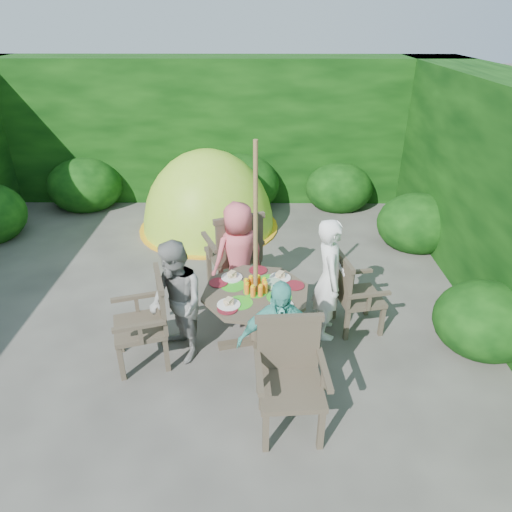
{
  "coord_description": "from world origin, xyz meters",
  "views": [
    {
      "loc": [
        0.98,
        -4.51,
        3.17
      ],
      "look_at": [
        0.94,
        -0.19,
        0.85
      ],
      "focal_mm": 32.0,
      "sensor_mm": 36.0,
      "label": 1
    }
  ],
  "objects_px": {
    "garden_chair_left": "(147,320)",
    "dome_tent": "(209,228)",
    "child_back": "(239,256)",
    "child_front": "(278,343)",
    "garden_chair_back": "(235,251)",
    "parasol_pole": "(256,253)",
    "garden_chair_right": "(353,293)",
    "child_left": "(177,303)",
    "garden_chair_front": "(290,375)",
    "patio_table": "(256,300)",
    "child_right": "(329,279)"
  },
  "relations": [
    {
      "from": "patio_table",
      "to": "child_right",
      "type": "distance_m",
      "value": 0.81
    },
    {
      "from": "child_back",
      "to": "dome_tent",
      "type": "relative_size",
      "value": 0.5
    },
    {
      "from": "parasol_pole",
      "to": "dome_tent",
      "type": "height_order",
      "value": "parasol_pole"
    },
    {
      "from": "child_right",
      "to": "dome_tent",
      "type": "distance_m",
      "value": 3.26
    },
    {
      "from": "garden_chair_left",
      "to": "garden_chair_front",
      "type": "height_order",
      "value": "garden_chair_front"
    },
    {
      "from": "garden_chair_left",
      "to": "garden_chair_back",
      "type": "bearing_deg",
      "value": 131.75
    },
    {
      "from": "parasol_pole",
      "to": "child_back",
      "type": "bearing_deg",
      "value": 104.78
    },
    {
      "from": "garden_chair_left",
      "to": "parasol_pole",
      "type": "bearing_deg",
      "value": 87.27
    },
    {
      "from": "parasol_pole",
      "to": "child_back",
      "type": "relative_size",
      "value": 1.68
    },
    {
      "from": "garden_chair_right",
      "to": "dome_tent",
      "type": "height_order",
      "value": "dome_tent"
    },
    {
      "from": "child_back",
      "to": "patio_table",
      "type": "bearing_deg",
      "value": 75.94
    },
    {
      "from": "child_right",
      "to": "child_back",
      "type": "height_order",
      "value": "child_right"
    },
    {
      "from": "garden_chair_right",
      "to": "dome_tent",
      "type": "distance_m",
      "value": 3.3
    },
    {
      "from": "garden_chair_left",
      "to": "child_right",
      "type": "height_order",
      "value": "child_right"
    },
    {
      "from": "dome_tent",
      "to": "patio_table",
      "type": "bearing_deg",
      "value": -77.59
    },
    {
      "from": "garden_chair_left",
      "to": "dome_tent",
      "type": "xyz_separation_m",
      "value": [
        0.26,
        3.25,
        -0.5
      ]
    },
    {
      "from": "garden_chair_right",
      "to": "parasol_pole",
      "type": "bearing_deg",
      "value": 93.95
    },
    {
      "from": "garden_chair_right",
      "to": "dome_tent",
      "type": "xyz_separation_m",
      "value": [
        -1.87,
        2.69,
        -0.46
      ]
    },
    {
      "from": "child_back",
      "to": "child_front",
      "type": "relative_size",
      "value": 1.05
    },
    {
      "from": "patio_table",
      "to": "child_right",
      "type": "xyz_separation_m",
      "value": [
        0.77,
        0.2,
        0.13
      ]
    },
    {
      "from": "garden_chair_right",
      "to": "garden_chair_back",
      "type": "bearing_deg",
      "value": 48.9
    },
    {
      "from": "child_right",
      "to": "child_front",
      "type": "height_order",
      "value": "child_right"
    },
    {
      "from": "garden_chair_left",
      "to": "child_left",
      "type": "height_order",
      "value": "child_left"
    },
    {
      "from": "patio_table",
      "to": "child_back",
      "type": "distance_m",
      "value": 0.81
    },
    {
      "from": "child_front",
      "to": "dome_tent",
      "type": "height_order",
      "value": "dome_tent"
    },
    {
      "from": "child_back",
      "to": "dome_tent",
      "type": "height_order",
      "value": "child_back"
    },
    {
      "from": "child_front",
      "to": "dome_tent",
      "type": "bearing_deg",
      "value": 99.79
    },
    {
      "from": "child_right",
      "to": "dome_tent",
      "type": "height_order",
      "value": "child_right"
    },
    {
      "from": "patio_table",
      "to": "child_right",
      "type": "relative_size",
      "value": 1.01
    },
    {
      "from": "garden_chair_right",
      "to": "child_back",
      "type": "relative_size",
      "value": 0.66
    },
    {
      "from": "garden_chair_right",
      "to": "child_right",
      "type": "xyz_separation_m",
      "value": [
        -0.29,
        -0.08,
        0.22
      ]
    },
    {
      "from": "parasol_pole",
      "to": "child_left",
      "type": "distance_m",
      "value": 0.92
    },
    {
      "from": "garden_chair_right",
      "to": "garden_chair_front",
      "type": "relative_size",
      "value": 0.9
    },
    {
      "from": "child_left",
      "to": "garden_chair_front",
      "type": "bearing_deg",
      "value": 18.52
    },
    {
      "from": "child_front",
      "to": "dome_tent",
      "type": "distance_m",
      "value": 3.93
    },
    {
      "from": "garden_chair_left",
      "to": "child_left",
      "type": "relative_size",
      "value": 0.72
    },
    {
      "from": "parasol_pole",
      "to": "child_left",
      "type": "relative_size",
      "value": 1.7
    },
    {
      "from": "child_back",
      "to": "child_front",
      "type": "distance_m",
      "value": 1.6
    },
    {
      "from": "garden_chair_front",
      "to": "parasol_pole",
      "type": "bearing_deg",
      "value": 101.64
    },
    {
      "from": "child_left",
      "to": "child_front",
      "type": "height_order",
      "value": "child_left"
    },
    {
      "from": "child_right",
      "to": "child_back",
      "type": "bearing_deg",
      "value": 59.8
    },
    {
      "from": "patio_table",
      "to": "dome_tent",
      "type": "relative_size",
      "value": 0.53
    },
    {
      "from": "garden_chair_front",
      "to": "child_left",
      "type": "bearing_deg",
      "value": 137.47
    },
    {
      "from": "garden_chair_back",
      "to": "child_left",
      "type": "relative_size",
      "value": 0.82
    },
    {
      "from": "parasol_pole",
      "to": "garden_chair_right",
      "type": "bearing_deg",
      "value": 15.04
    },
    {
      "from": "garden_chair_back",
      "to": "dome_tent",
      "type": "xyz_separation_m",
      "value": [
        -0.54,
        1.92,
        -0.57
      ]
    },
    {
      "from": "garden_chair_right",
      "to": "child_left",
      "type": "bearing_deg",
      "value": 93.84
    },
    {
      "from": "garden_chair_left",
      "to": "child_back",
      "type": "bearing_deg",
      "value": 123.43
    },
    {
      "from": "garden_chair_left",
      "to": "child_back",
      "type": "relative_size",
      "value": 0.71
    },
    {
      "from": "garden_chair_front",
      "to": "child_front",
      "type": "height_order",
      "value": "child_front"
    }
  ]
}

